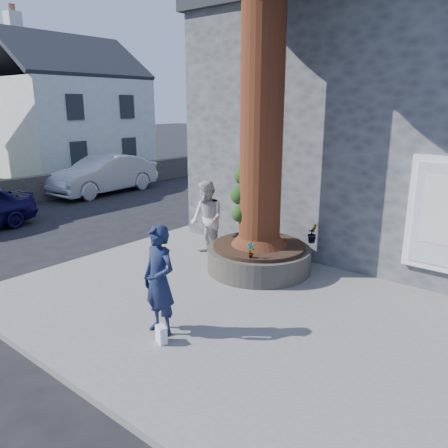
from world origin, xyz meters
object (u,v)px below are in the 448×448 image
Objects in this scene: car_silver at (104,174)px; man at (159,281)px; woman at (207,219)px; planter at (259,257)px.

man is at bearing -35.90° from car_silver.
woman is 0.38× the size of car_silver.
woman reaches higher than planter.
woman reaches higher than car_silver.
woman is at bearing -178.16° from planter.
man is at bearing -83.51° from planter.
man is 0.37× the size of car_silver.
car_silver is at bearing 161.53° from planter.
car_silver is (-10.60, 3.54, 0.40)m from planter.
planter is at bearing -22.41° from car_silver.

